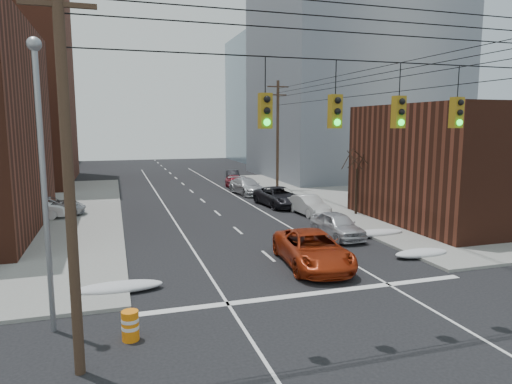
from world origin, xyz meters
TOP-DOWN VIEW (x-y plane):
  - ground at (0.00, 0.00)m, footprint 160.00×160.00m
  - sidewalk_ne at (27.00, 27.00)m, footprint 40.00×40.00m
  - building_office at (22.00, 44.00)m, footprint 22.00×20.00m
  - building_glass at (24.00, 70.00)m, footprint 20.00×18.00m
  - building_storefront at (18.00, 16.00)m, footprint 16.00×12.00m
  - utility_pole_left at (-8.50, 3.00)m, footprint 2.20×0.28m
  - utility_pole_far at (8.50, 34.00)m, footprint 2.20×0.28m
  - traffic_signals at (0.10, 2.97)m, footprint 17.00×0.42m
  - street_light at (-9.50, 6.00)m, footprint 0.44×0.44m
  - bare_tree at (9.59, 20.00)m, footprint 2.09×2.20m
  - snow_nw at (-7.40, 9.00)m, footprint 3.50×1.08m
  - snow_ne at (7.40, 9.50)m, footprint 3.00×1.08m
  - snow_east_far at (7.40, 14.00)m, footprint 4.00×1.08m
  - red_pickup at (1.50, 9.86)m, footprint 3.29×6.13m
  - parked_car_a at (5.20, 14.47)m, footprint 1.97×4.53m
  - parked_car_b at (6.40, 21.35)m, footprint 1.88×4.51m
  - parked_car_c at (5.53, 25.42)m, footprint 3.17×5.92m
  - parked_car_d at (4.80, 32.41)m, footprint 2.86×5.57m
  - parked_car_e at (4.80, 36.78)m, footprint 1.94×4.30m
  - parked_car_f at (6.16, 43.05)m, footprint 1.81×3.96m
  - lot_car_a at (-12.85, 25.03)m, footprint 4.36×1.73m
  - lot_car_b at (-12.04, 25.78)m, footprint 5.32×2.79m
  - construction_barrel at (-7.11, 4.58)m, footprint 0.54×0.54m

SIDE VIEW (x-z plane):
  - ground at x=0.00m, z-range 0.00..0.00m
  - sidewalk_ne at x=27.00m, z-range 0.00..0.15m
  - snow_nw at x=-7.40m, z-range 0.00..0.42m
  - snow_ne at x=7.40m, z-range 0.00..0.42m
  - snow_east_far at x=7.40m, z-range 0.00..0.42m
  - construction_barrel at x=-7.11m, z-range 0.01..0.97m
  - parked_car_f at x=6.16m, z-range 0.00..1.26m
  - parked_car_e at x=4.80m, z-range 0.00..1.43m
  - parked_car_b at x=6.40m, z-range 0.00..1.45m
  - parked_car_a at x=5.20m, z-range 0.00..1.52m
  - parked_car_d at x=4.80m, z-range 0.00..1.55m
  - parked_car_c at x=5.53m, z-range 0.00..1.58m
  - red_pickup at x=1.50m, z-range 0.00..1.64m
  - lot_car_a at x=-12.85m, z-range 0.15..1.56m
  - lot_car_b at x=-12.04m, z-range 0.15..1.58m
  - bare_tree at x=9.59m, z-range -0.15..4.79m
  - building_storefront at x=18.00m, z-range 0.00..8.00m
  - street_light at x=-9.50m, z-range 0.88..10.20m
  - utility_pole_left at x=-8.50m, z-range 0.28..11.28m
  - utility_pole_far at x=8.50m, z-range 0.28..11.28m
  - traffic_signals at x=0.10m, z-range 6.16..8.18m
  - building_glass at x=24.00m, z-range 0.00..22.00m
  - building_office at x=22.00m, z-range 0.00..25.00m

